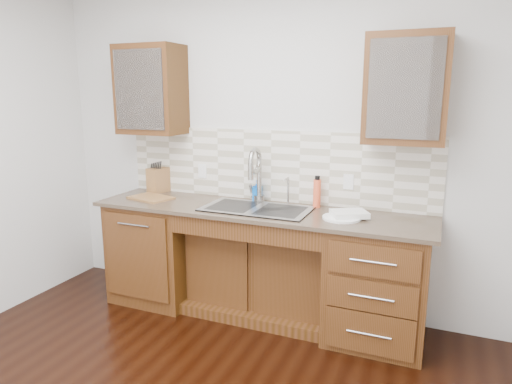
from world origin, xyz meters
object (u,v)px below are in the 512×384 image
at_px(soap_bottle, 257,190).
at_px(cutting_board, 151,198).
at_px(knife_block, 159,180).
at_px(water_bottle, 317,193).
at_px(plate, 342,218).

distance_m(soap_bottle, cutting_board, 0.92).
height_order(soap_bottle, knife_block, knife_block).
xyz_separation_m(water_bottle, knife_block, (-1.49, 0.01, 0.00)).
bearing_deg(plate, water_bottle, 134.08).
relative_size(water_bottle, knife_block, 1.00).
relative_size(soap_bottle, water_bottle, 0.79).
xyz_separation_m(water_bottle, plate, (0.26, -0.27, -0.10)).
height_order(soap_bottle, water_bottle, water_bottle).
bearing_deg(water_bottle, plate, -45.92).
distance_m(soap_bottle, plate, 0.84).
distance_m(water_bottle, plate, 0.38).
distance_m(knife_block, cutting_board, 0.30).
height_order(knife_block, cutting_board, knife_block).
height_order(soap_bottle, plate, soap_bottle).
xyz_separation_m(plate, knife_block, (-1.74, 0.27, 0.10)).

